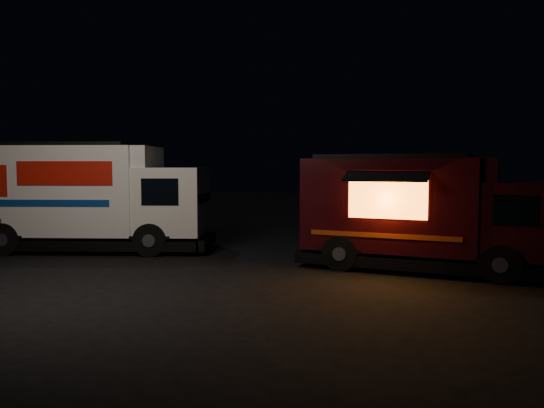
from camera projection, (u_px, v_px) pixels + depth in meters
The scene contains 3 objects.
ground at pixel (220, 270), 13.66m from camera, with size 80.00×80.00×0.00m, color black.
white_truck at pixel (93, 197), 16.90m from camera, with size 7.55×2.58×3.42m, color white, non-canonical shape.
red_truck at pixel (425, 212), 13.68m from camera, with size 6.43×2.37×2.99m, color #34090E, non-canonical shape.
Camera 1 is at (5.10, -12.58, 2.66)m, focal length 35.00 mm.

